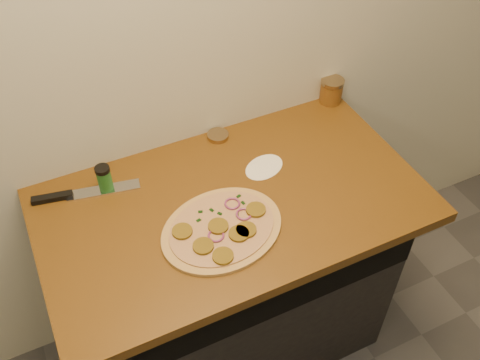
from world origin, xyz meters
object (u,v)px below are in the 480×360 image
pizza (222,229)px  spice_shaker (104,178)px  chefs_knife (77,194)px  salsa_jar (331,91)px

pizza → spice_shaker: (-0.26, 0.32, 0.04)m
chefs_knife → spice_shaker: 0.10m
salsa_jar → spice_shaker: bearing=-174.2°
pizza → chefs_knife: pizza is taller
pizza → salsa_jar: size_ratio=4.61×
pizza → chefs_knife: size_ratio=1.31×
pizza → chefs_knife: 0.48m
salsa_jar → pizza: bearing=-147.2°
pizza → salsa_jar: bearing=32.8°
spice_shaker → pizza: bearing=-50.4°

